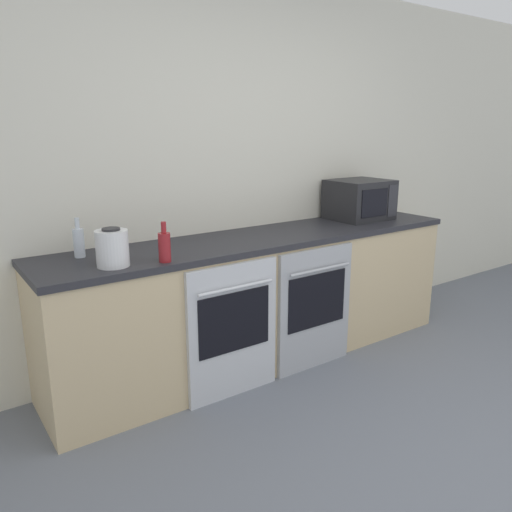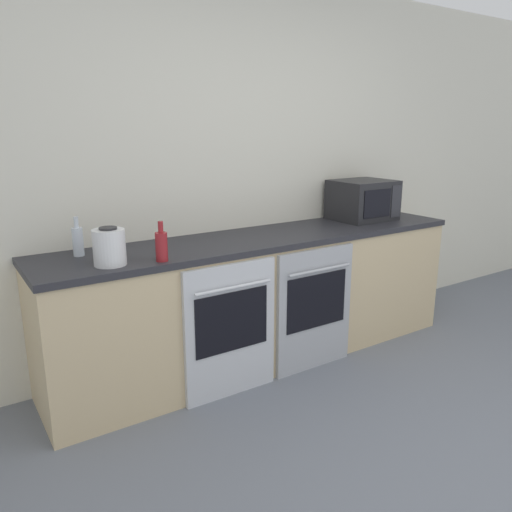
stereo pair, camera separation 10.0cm
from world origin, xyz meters
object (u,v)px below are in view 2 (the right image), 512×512
(bottle_red, at_px, (161,246))
(kettle, at_px, (109,247))
(oven_right, at_px, (315,309))
(oven_left, at_px, (231,330))
(microwave, at_px, (363,200))
(bottle_clear, at_px, (78,241))

(bottle_red, xyz_separation_m, kettle, (-0.26, 0.08, 0.01))
(kettle, bearing_deg, oven_right, -7.10)
(oven_left, xyz_separation_m, microwave, (1.44, 0.39, 0.62))
(bottle_clear, distance_m, bottle_red, 0.51)
(kettle, bearing_deg, bottle_red, -16.10)
(bottle_clear, xyz_separation_m, bottle_red, (0.35, -0.37, -0.00))
(bottle_clear, relative_size, bottle_red, 1.02)
(oven_left, bearing_deg, bottle_red, 167.31)
(oven_left, xyz_separation_m, kettle, (-0.64, 0.16, 0.57))
(oven_right, distance_m, bottle_red, 1.18)
(oven_left, height_order, bottle_red, bottle_red)
(microwave, distance_m, kettle, 2.10)
(microwave, distance_m, bottle_clear, 2.17)
(oven_left, relative_size, bottle_clear, 3.71)
(oven_right, height_order, kettle, kettle)
(kettle, bearing_deg, bottle_clear, 106.92)
(oven_left, relative_size, bottle_red, 3.78)
(bottle_clear, relative_size, kettle, 1.10)
(oven_left, distance_m, bottle_clear, 1.02)
(microwave, relative_size, bottle_red, 2.06)
(bottle_red, bearing_deg, oven_left, -12.69)
(oven_left, xyz_separation_m, bottle_red, (-0.38, 0.09, 0.55))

